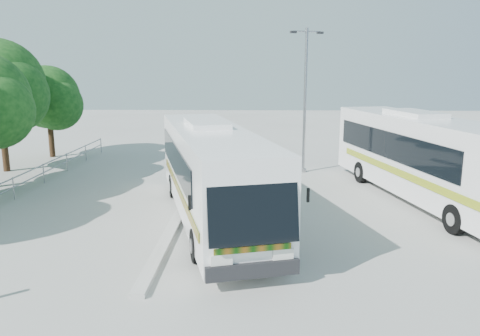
{
  "coord_description": "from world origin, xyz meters",
  "views": [
    {
      "loc": [
        0.61,
        -16.67,
        5.62
      ],
      "look_at": [
        0.04,
        2.03,
        1.69
      ],
      "focal_mm": 35.0,
      "sensor_mm": 36.0,
      "label": 1
    }
  ],
  "objects_px": {
    "tree_far_d": "(0,85)",
    "coach_adjacent": "(425,156)",
    "tree_far_e": "(49,97)",
    "coach_main": "(211,171)",
    "lamppost": "(305,94)"
  },
  "relations": [
    {
      "from": "tree_far_d",
      "to": "coach_adjacent",
      "type": "xyz_separation_m",
      "value": [
        21.28,
        -5.43,
        -2.83
      ]
    },
    {
      "from": "tree_far_e",
      "to": "coach_main",
      "type": "bearing_deg",
      "value": -47.71
    },
    {
      "from": "tree_far_e",
      "to": "coach_main",
      "type": "xyz_separation_m",
      "value": [
        11.64,
        -12.79,
        -1.98
      ]
    },
    {
      "from": "tree_far_d",
      "to": "tree_far_e",
      "type": "xyz_separation_m",
      "value": [
        0.68,
        4.5,
        -0.93
      ]
    },
    {
      "from": "tree_far_d",
      "to": "lamppost",
      "type": "xyz_separation_m",
      "value": [
        16.68,
        0.31,
        -0.5
      ]
    },
    {
      "from": "coach_adjacent",
      "to": "lamppost",
      "type": "xyz_separation_m",
      "value": [
        -4.6,
        5.74,
        2.33
      ]
    },
    {
      "from": "tree_far_d",
      "to": "coach_adjacent",
      "type": "height_order",
      "value": "tree_far_d"
    },
    {
      "from": "coach_main",
      "to": "lamppost",
      "type": "bearing_deg",
      "value": 48.11
    },
    {
      "from": "lamppost",
      "to": "tree_far_d",
      "type": "bearing_deg",
      "value": 161.17
    },
    {
      "from": "tree_far_e",
      "to": "lamppost",
      "type": "height_order",
      "value": "lamppost"
    },
    {
      "from": "tree_far_e",
      "to": "coach_adjacent",
      "type": "relative_size",
      "value": 0.45
    },
    {
      "from": "tree_far_d",
      "to": "lamppost",
      "type": "bearing_deg",
      "value": 1.07
    },
    {
      "from": "lamppost",
      "to": "tree_far_e",
      "type": "bearing_deg",
      "value": 145.42
    },
    {
      "from": "tree_far_e",
      "to": "coach_adjacent",
      "type": "xyz_separation_m",
      "value": [
        20.6,
        -9.93,
        -1.9
      ]
    },
    {
      "from": "coach_main",
      "to": "coach_adjacent",
      "type": "xyz_separation_m",
      "value": [
        8.96,
        2.86,
        0.08
      ]
    }
  ]
}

